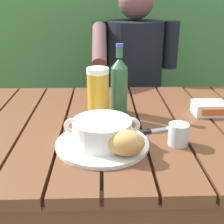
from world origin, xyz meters
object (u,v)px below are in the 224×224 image
serving_plate (102,144)px  butter_tub (209,108)px  water_glass_small (178,134)px  person_eating (134,76)px  soup_bowl (102,131)px  beer_bottle (119,85)px  beer_glass (98,93)px  table_knife (150,131)px  chair_near_diner (131,105)px  bread_roll (126,143)px

serving_plate → butter_tub: 0.48m
water_glass_small → person_eating: bearing=93.2°
soup_bowl → beer_bottle: beer_bottle is taller
soup_bowl → serving_plate: bearing=0.0°
serving_plate → soup_bowl: soup_bowl is taller
soup_bowl → beer_glass: size_ratio=1.21×
person_eating → beer_glass: person_eating is taller
person_eating → butter_tub: size_ratio=10.37×
beer_bottle → table_knife: (0.09, -0.18, -0.11)m
butter_tub → chair_near_diner: bearing=105.5°
chair_near_diner → table_knife: bearing=-91.8°
bread_roll → beer_bottle: (-0.00, 0.35, 0.06)m
chair_near_diner → butter_tub: (0.22, -0.80, 0.28)m
chair_near_diner → bread_roll: (-0.12, -1.13, 0.31)m
beer_glass → water_glass_small: size_ratio=2.81×
bread_roll → butter_tub: (0.34, 0.32, -0.02)m
chair_near_diner → butter_tub: chair_near_diner is taller
serving_plate → beer_glass: beer_glass is taller
soup_bowl → table_knife: soup_bowl is taller
soup_bowl → table_knife: bearing=29.1°
beer_glass → table_knife: beer_glass is taller
beer_glass → soup_bowl: bearing=-86.4°
beer_bottle → water_glass_small: (0.17, -0.27, -0.08)m
bread_roll → water_glass_small: size_ratio=1.64×
table_knife → bread_roll: bearing=-119.0°
serving_plate → soup_bowl: (-0.00, 0.00, 0.04)m
serving_plate → beer_bottle: 0.30m
person_eating → beer_bottle: 0.60m
water_glass_small → butter_tub: water_glass_small is taller
beer_bottle → table_knife: bearing=-62.7°
person_eating → serving_plate: person_eating is taller
serving_plate → bread_roll: bearing=-49.4°
serving_plate → bread_roll: size_ratio=2.58×
water_glass_small → table_knife: water_glass_small is taller
serving_plate → table_knife: (0.16, 0.09, -0.00)m
person_eating → table_knife: 0.76m
beer_bottle → butter_tub: beer_bottle is taller
soup_bowl → water_glass_small: size_ratio=3.39×
person_eating → water_glass_small: (0.05, -0.85, 0.04)m
serving_plate → table_knife: size_ratio=2.03×
chair_near_diner → beer_glass: 0.92m
water_glass_small → butter_tub: size_ratio=0.56×
soup_bowl → butter_tub: (0.41, 0.24, -0.03)m
water_glass_small → chair_near_diner: bearing=92.4°
chair_near_diner → butter_tub: bearing=-74.5°
soup_bowl → chair_near_diner: bearing=79.8°
beer_bottle → soup_bowl: bearing=-103.2°
bread_roll → beer_bottle: 0.35m
butter_tub → person_eating: bearing=110.5°
beer_bottle → table_knife: beer_bottle is taller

